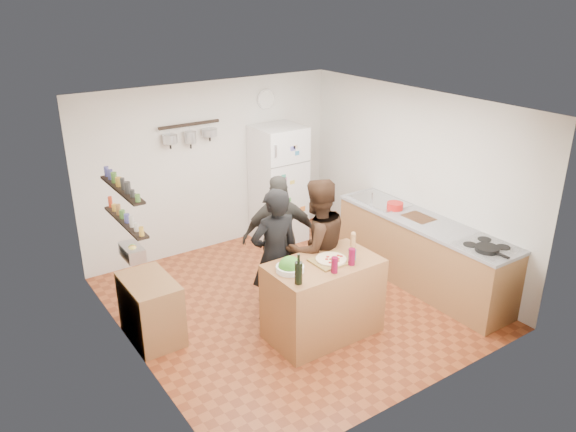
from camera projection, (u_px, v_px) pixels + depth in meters
room_shell at (275, 201)px, 6.94m from camera, size 4.20×4.20×4.20m
prep_island at (323, 299)px, 6.31m from camera, size 1.25×0.72×0.91m
pizza_board at (331, 261)px, 6.16m from camera, size 0.42×0.34×0.02m
pizza at (331, 259)px, 6.16m from camera, size 0.34×0.34×0.02m
salad_bowl at (290, 269)px, 5.95m from camera, size 0.30×0.30×0.06m
wine_bottle at (299, 273)px, 5.67m from camera, size 0.08×0.08×0.24m
wine_glass_near at (335, 265)px, 5.90m from camera, size 0.07×0.07×0.18m
wine_glass_far at (352, 257)px, 6.07m from camera, size 0.08×0.08×0.19m
pepper_mill at (353, 243)px, 6.38m from camera, size 0.06×0.06×0.19m
salt_canister at (352, 255)px, 6.18m from camera, size 0.08×0.08×0.13m
person_left at (275, 256)px, 6.47m from camera, size 0.63×0.44×1.66m
person_center at (316, 248)px, 6.63m from camera, size 0.86×0.68×1.70m
person_back at (280, 237)px, 7.01m from camera, size 1.02×0.76×1.61m
counter_run at (422, 253)px, 7.41m from camera, size 0.63×2.63×0.90m
stove_top at (486, 247)px, 6.51m from camera, size 0.60×0.62×0.02m
skillet at (487, 249)px, 6.38m from camera, size 0.27×0.27×0.05m
sink at (380, 201)px, 7.88m from camera, size 0.50×0.80×0.03m
cutting_board at (418, 218)px, 7.32m from camera, size 0.30×0.40×0.02m
red_bowl at (395, 206)px, 7.57m from camera, size 0.22×0.22×0.09m
fridge at (279, 184)px, 8.61m from camera, size 0.70×0.68×1.80m
wall_clock at (266, 99)px, 8.38m from camera, size 0.30×0.03×0.30m
spice_shelf_lower at (126, 222)px, 5.69m from camera, size 0.12×1.00×0.02m
spice_shelf_upper at (122, 189)px, 5.56m from camera, size 0.12×1.00×0.02m
produce_basket at (132, 252)px, 5.84m from camera, size 0.18×0.35×0.14m
side_table at (151, 309)px, 6.28m from camera, size 0.50×0.80×0.73m
pot_rack at (189, 124)px, 7.72m from camera, size 0.90×0.04×0.04m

